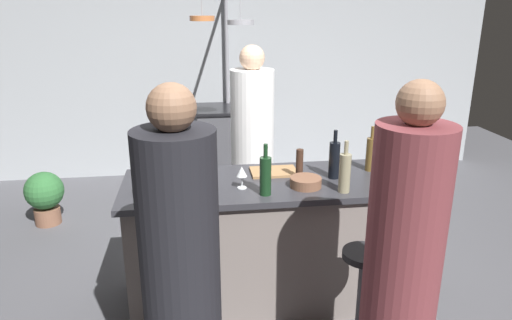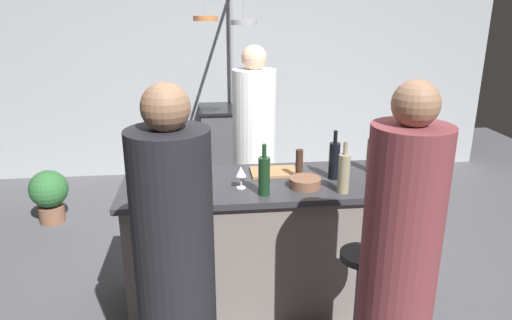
{
  "view_description": "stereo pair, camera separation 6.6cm",
  "coord_description": "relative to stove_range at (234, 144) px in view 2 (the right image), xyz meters",
  "views": [
    {
      "loc": [
        -0.41,
        -2.88,
        2.01
      ],
      "look_at": [
        0.0,
        0.15,
        1.0
      ],
      "focal_mm": 32.97,
      "sensor_mm": 36.0,
      "label": 1
    },
    {
      "loc": [
        -0.34,
        -2.89,
        2.01
      ],
      "look_at": [
        0.0,
        0.15,
        1.0
      ],
      "focal_mm": 32.97,
      "sensor_mm": 36.0,
      "label": 2
    }
  ],
  "objects": [
    {
      "name": "overhead_pot_rack",
      "position": [
        -0.05,
        -0.37,
        1.17
      ],
      "size": [
        0.59,
        1.28,
        2.17
      ],
      "color": "gray",
      "rests_on": "ground_plane"
    },
    {
      "name": "potted_plant",
      "position": [
        -1.85,
        -0.97,
        -0.15
      ],
      "size": [
        0.36,
        0.36,
        0.52
      ],
      "color": "brown",
      "rests_on": "ground_plane"
    },
    {
      "name": "wine_bottle_amber",
      "position": [
        0.81,
        -2.34,
        0.58
      ],
      "size": [
        0.07,
        0.07,
        0.32
      ],
      "color": "brown",
      "rests_on": "kitchen_island"
    },
    {
      "name": "guest_left",
      "position": [
        -0.5,
        -3.43,
        0.35
      ],
      "size": [
        0.36,
        0.36,
        1.72
      ],
      "color": "black",
      "rests_on": "ground_plane"
    },
    {
      "name": "kitchen_island",
      "position": [
        0.0,
        -2.45,
        0.01
      ],
      "size": [
        1.8,
        0.72,
        0.9
      ],
      "color": "slate",
      "rests_on": "ground_plane"
    },
    {
      "name": "mixing_bowl_wooden",
      "position": [
        0.28,
        -2.59,
        0.48
      ],
      "size": [
        0.2,
        0.2,
        0.06
      ],
      "primitive_type": "cylinder",
      "color": "brown",
      "rests_on": "kitchen_island"
    },
    {
      "name": "bar_stool_left",
      "position": [
        -0.48,
        -3.07,
        -0.07
      ],
      "size": [
        0.28,
        0.28,
        0.68
      ],
      "color": "#4C4C51",
      "rests_on": "ground_plane"
    },
    {
      "name": "mixing_bowl_ceramic",
      "position": [
        -0.71,
        -2.57,
        0.49
      ],
      "size": [
        0.16,
        0.16,
        0.07
      ],
      "primitive_type": "cylinder",
      "color": "silver",
      "rests_on": "kitchen_island"
    },
    {
      "name": "cutting_board",
      "position": [
        0.13,
        -2.3,
        0.46
      ],
      "size": [
        0.32,
        0.22,
        0.02
      ],
      "primitive_type": "cube",
      "color": "#997047",
      "rests_on": "kitchen_island"
    },
    {
      "name": "mixing_bowl_steel",
      "position": [
        -0.6,
        -2.23,
        0.48
      ],
      "size": [
        0.18,
        0.18,
        0.06
      ],
      "primitive_type": "cylinder",
      "color": "#B7B7BC",
      "rests_on": "kitchen_island"
    },
    {
      "name": "wine_bottle_dark",
      "position": [
        0.51,
        -2.45,
        0.58
      ],
      "size": [
        0.07,
        0.07,
        0.33
      ],
      "color": "black",
      "rests_on": "kitchen_island"
    },
    {
      "name": "back_wall",
      "position": [
        0.0,
        0.4,
        0.85
      ],
      "size": [
        6.4,
        0.16,
        2.6
      ],
      "primitive_type": "cube",
      "color": "#9EA3A8",
      "rests_on": "ground_plane"
    },
    {
      "name": "pepper_mill",
      "position": [
        0.27,
        -2.45,
        0.56
      ],
      "size": [
        0.05,
        0.05,
        0.21
      ],
      "primitive_type": "cylinder",
      "color": "#382319",
      "rests_on": "kitchen_island"
    },
    {
      "name": "wine_glass_near_left_guest",
      "position": [
        -0.13,
        -2.56,
        0.56
      ],
      "size": [
        0.07,
        0.07,
        0.15
      ],
      "color": "silver",
      "rests_on": "kitchen_island"
    },
    {
      "name": "ground_plane",
      "position": [
        0.0,
        -2.45,
        -0.45
      ],
      "size": [
        9.0,
        9.0,
        0.0
      ],
      "primitive_type": "plane",
      "color": "#4C4C51"
    },
    {
      "name": "chef",
      "position": [
        0.07,
        -1.53,
        0.35
      ],
      "size": [
        0.36,
        0.36,
        1.71
      ],
      "color": "white",
      "rests_on": "ground_plane"
    },
    {
      "name": "wine_bottle_white",
      "position": [
        0.5,
        -2.7,
        0.58
      ],
      "size": [
        0.07,
        0.07,
        0.33
      ],
      "color": "gray",
      "rests_on": "kitchen_island"
    },
    {
      "name": "bar_stool_right",
      "position": [
        0.52,
        -3.07,
        -0.07
      ],
      "size": [
        0.28,
        0.28,
        0.68
      ],
      "color": "#4C4C51",
      "rests_on": "ground_plane"
    },
    {
      "name": "wine_glass_near_right_guest",
      "position": [
        -0.59,
        -2.44,
        0.56
      ],
      "size": [
        0.07,
        0.07,
        0.15
      ],
      "color": "silver",
      "rests_on": "kitchen_island"
    },
    {
      "name": "stove_range",
      "position": [
        0.0,
        0.0,
        0.0
      ],
      "size": [
        0.8,
        0.64,
        0.89
      ],
      "color": "#47474C",
      "rests_on": "ground_plane"
    },
    {
      "name": "guest_right",
      "position": [
        0.55,
        -3.47,
        0.35
      ],
      "size": [
        0.36,
        0.36,
        1.72
      ],
      "color": "brown",
      "rests_on": "ground_plane"
    },
    {
      "name": "wine_glass_by_chef",
      "position": [
        -0.46,
        -2.4,
        0.56
      ],
      "size": [
        0.07,
        0.07,
        0.15
      ],
      "color": "silver",
      "rests_on": "kitchen_island"
    },
    {
      "name": "wine_bottle_red",
      "position": [
        0.01,
        -2.68,
        0.58
      ],
      "size": [
        0.07,
        0.07,
        0.32
      ],
      "color": "#143319",
      "rests_on": "kitchen_island"
    }
  ]
}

